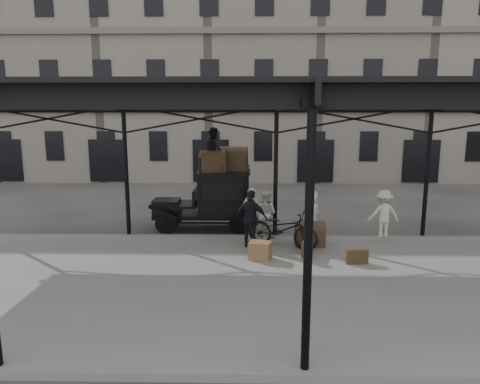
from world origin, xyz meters
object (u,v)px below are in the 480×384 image
Objects in this scene: taxi at (215,198)px; bicycle at (283,229)px; steamer_trunk_platform at (310,235)px; porter_official at (251,219)px; porter_left at (251,212)px; steamer_trunk_roof_near at (212,163)px.

taxi reaches higher than bicycle.
taxi is at bearing 142.91° from steamer_trunk_platform.
porter_official is at bearing -63.10° from taxi.
porter_left is at bearing -69.55° from porter_official.
steamer_trunk_roof_near is at bearing -108.07° from taxi.
taxi is 1.32m from steamer_trunk_roof_near.
steamer_trunk_roof_near reaches higher than steamer_trunk_platform.
steamer_trunk_platform is (3.12, -2.38, -0.73)m from taxi.
taxi is at bearing 54.84° from steamer_trunk_roof_near.
steamer_trunk_platform is (0.87, 0.20, -0.27)m from bicycle.
porter_official is 1.99× the size of steamer_trunk_platform.
bicycle is at bearing 142.88° from porter_left.
steamer_trunk_roof_near reaches higher than taxi.
steamer_trunk_roof_near reaches higher than porter_left.
porter_official is at bearing 104.29° from porter_left.
porter_official reaches higher than steamer_trunk_platform.
porter_left reaches higher than bicycle.
steamer_trunk_platform is (1.82, -1.01, -0.50)m from porter_left.
steamer_trunk_roof_near reaches higher than bicycle.
steamer_trunk_platform is at bearing -50.80° from steamer_trunk_roof_near.
porter_official is 1.92m from steamer_trunk_platform.
bicycle is 2.52× the size of steamer_trunk_platform.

